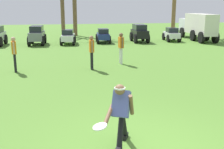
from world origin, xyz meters
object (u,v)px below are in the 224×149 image
object	(u,v)px
frisbee_in_flight	(100,127)
box_truck	(198,25)
teammate_near_sideline	(14,51)
teammate_deep	(92,49)
teammate_midfield	(121,45)
palm_tree_far_left	(62,3)
parked_car_slot_b	(37,35)
parked_car_slot_c	(68,37)
parked_car_slot_e	(139,33)
parked_car_slot_d	(103,35)
frisbee_thrower	(121,112)
parked_car_slot_f	(172,34)

from	to	relation	value
frisbee_in_flight	box_truck	size ratio (longest dim) A/B	0.05
teammate_near_sideline	teammate_deep	world-z (taller)	same
teammate_midfield	palm_tree_far_left	world-z (taller)	palm_tree_far_left
teammate_deep	parked_car_slot_b	world-z (taller)	teammate_deep
teammate_midfield	teammate_deep	distance (m)	1.89
palm_tree_far_left	parked_car_slot_b	bearing A→B (deg)	-106.11
box_truck	palm_tree_far_left	size ratio (longest dim) A/B	1.15
parked_car_slot_c	palm_tree_far_left	xyz separation A→B (m)	(-0.34, 6.85, 2.51)
teammate_near_sideline	teammate_deep	bearing A→B (deg)	-1.76
teammate_deep	parked_car_slot_e	xyz separation A→B (m)	(4.81, 9.35, -0.20)
teammate_near_sideline	parked_car_slot_e	world-z (taller)	teammate_near_sideline
teammate_near_sideline	palm_tree_far_left	bearing A→B (deg)	82.14
parked_car_slot_d	teammate_midfield	bearing A→B (deg)	-91.95
teammate_deep	parked_car_slot_e	bearing A→B (deg)	62.75
teammate_near_sideline	parked_car_slot_e	distance (m)	12.37
frisbee_thrower	parked_car_slot_b	xyz separation A→B (m)	(-3.02, 16.49, -0.05)
parked_car_slot_c	box_truck	distance (m)	10.97
teammate_near_sideline	parked_car_slot_d	world-z (taller)	teammate_near_sideline
frisbee_thrower	parked_car_slot_d	size ratio (longest dim) A/B	0.62
frisbee_in_flight	teammate_midfield	size ratio (longest dim) A/B	0.20
frisbee_in_flight	parked_car_slot_d	size ratio (longest dim) A/B	0.14
parked_car_slot_c	parked_car_slot_e	xyz separation A→B (m)	(5.70, 0.32, 0.18)
parked_car_slot_e	parked_car_slot_d	bearing A→B (deg)	177.97
parked_car_slot_b	parked_car_slot_c	size ratio (longest dim) A/B	1.05
frisbee_thrower	palm_tree_far_left	distance (m)	23.40
parked_car_slot_e	parked_car_slot_f	distance (m)	2.79
teammate_deep	palm_tree_far_left	world-z (taller)	palm_tree_far_left
teammate_near_sideline	parked_car_slot_d	bearing A→B (deg)	60.61
teammate_midfield	parked_car_slot_f	size ratio (longest dim) A/B	0.68
teammate_deep	box_truck	bearing A→B (deg)	44.44
teammate_deep	teammate_midfield	bearing A→B (deg)	33.44
frisbee_in_flight	teammate_near_sideline	world-z (taller)	teammate_near_sideline
frisbee_thrower	teammate_deep	xyz separation A→B (m)	(0.16, 7.38, 0.15)
parked_car_slot_c	parked_car_slot_b	bearing A→B (deg)	178.17
parked_car_slot_e	parked_car_slot_b	bearing A→B (deg)	-178.27
palm_tree_far_left	teammate_deep	bearing A→B (deg)	-85.60
parked_car_slot_f	teammate_near_sideline	bearing A→B (deg)	-139.53
parked_car_slot_d	parked_car_slot_e	size ratio (longest dim) A/B	0.95
teammate_deep	palm_tree_far_left	distance (m)	16.07
teammate_near_sideline	parked_car_slot_c	world-z (taller)	teammate_near_sideline
box_truck	palm_tree_far_left	world-z (taller)	palm_tree_far_left
frisbee_thrower	parked_car_slot_b	bearing A→B (deg)	100.39
frisbee_in_flight	palm_tree_far_left	world-z (taller)	palm_tree_far_left
frisbee_in_flight	parked_car_slot_e	bearing A→B (deg)	72.46
teammate_near_sideline	parked_car_slot_b	xyz separation A→B (m)	(0.22, 9.00, -0.20)
teammate_midfield	box_truck	size ratio (longest dim) A/B	0.26
parked_car_slot_d	palm_tree_far_left	xyz separation A→B (m)	(-3.09, 6.43, 2.51)
box_truck	palm_tree_far_left	distance (m)	12.91
frisbee_in_flight	palm_tree_far_left	size ratio (longest dim) A/B	0.06
teammate_deep	box_truck	distance (m)	14.06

